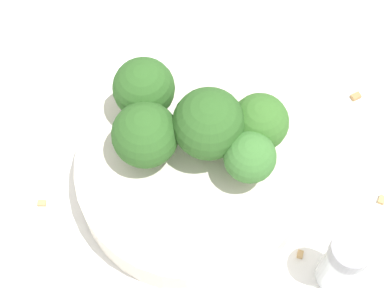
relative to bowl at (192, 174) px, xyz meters
The scene contains 12 objects.
ground_plane 0.02m from the bowl, ahead, with size 3.00×3.00×0.00m, color white.
bowl is the anchor object (origin of this frame).
broccoli_floret_0 0.07m from the bowl, 87.03° to the left, with size 0.04×0.04×0.05m.
broccoli_floret_1 0.06m from the bowl, 88.95° to the right, with size 0.05×0.05×0.06m.
broccoli_floret_2 0.08m from the bowl, 127.77° to the right, with size 0.05×0.05×0.06m.
broccoli_floret_3 0.06m from the bowl, 151.86° to the left, with size 0.06×0.06×0.07m.
broccoli_floret_4 0.08m from the bowl, 124.13° to the left, with size 0.05×0.05×0.06m.
pepper_shaker 0.14m from the bowl, 68.43° to the left, with size 0.03×0.03×0.07m.
almond_crumb_0 0.13m from the bowl, 67.65° to the right, with size 0.01×0.00×0.01m, color tan.
almond_crumb_2 0.18m from the bowl, 133.62° to the left, with size 0.01×0.01×0.01m, color #AD7F4C.
almond_crumb_3 0.16m from the bowl, 98.19° to the left, with size 0.01×0.01×0.01m, color tan.
almond_crumb_4 0.11m from the bowl, 68.02° to the left, with size 0.01×0.00×0.01m, color tan.
Camera 1 is at (0.22, 0.05, 0.51)m, focal length 60.00 mm.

